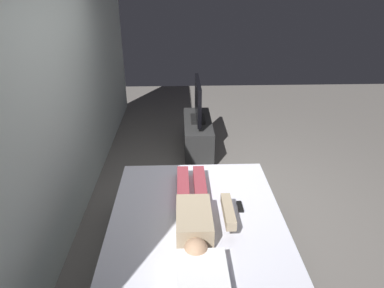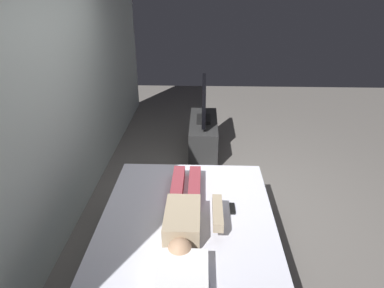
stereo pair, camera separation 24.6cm
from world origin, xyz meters
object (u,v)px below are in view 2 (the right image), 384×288
object	(u,v)px
pillow	(182,282)
person	(185,211)
tv	(204,102)
remote	(232,208)
tv_stand	(203,136)
bed	(187,247)

from	to	relation	value
pillow	person	bearing A→B (deg)	1.26
person	tv	size ratio (longest dim) A/B	1.43
remote	tv_stand	distance (m)	2.20
bed	tv_stand	xyz separation A→B (m)	(2.34, -0.13, -0.01)
person	tv_stand	distance (m)	2.35
bed	tv	bearing A→B (deg)	-3.14
bed	tv_stand	size ratio (longest dim) A/B	1.82
pillow	tv	size ratio (longest dim) A/B	0.55
pillow	remote	distance (m)	0.94
tv_stand	tv	distance (m)	0.53
bed	pillow	bearing A→B (deg)	180.00
bed	tv	distance (m)	2.40
pillow	person	size ratio (longest dim) A/B	0.38
bed	person	size ratio (longest dim) A/B	1.59
bed	person	world-z (taller)	person
bed	tv_stand	distance (m)	2.34
person	tv_stand	bearing A→B (deg)	-3.56
pillow	tv_stand	xyz separation A→B (m)	(3.02, -0.13, -0.35)
pillow	remote	world-z (taller)	pillow
person	pillow	bearing A→B (deg)	-178.74
tv	remote	bearing A→B (deg)	-173.11
person	tv	distance (m)	2.32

